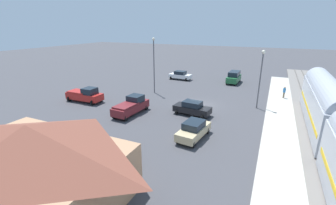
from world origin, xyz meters
TOP-DOWN VIEW (x-y plane):
  - ground_plane at (0.00, 0.00)m, footprint 200.00×200.00m
  - railway_track at (-14.00, 0.00)m, footprint 4.80×70.00m
  - platform at (-10.00, 0.00)m, footprint 3.20×46.00m
  - station_building at (4.00, 22.00)m, footprint 11.82×8.15m
  - pedestrian_on_platform at (-10.45, -7.24)m, footprint 0.36×0.36m
  - suv_green at (-1.90, -15.14)m, footprint 2.12×4.96m
  - pickup_maroon at (6.81, 6.93)m, footprint 2.28×5.51m
  - sedan_white at (8.51, -13.63)m, footprint 4.58×2.44m
  - sedan_black at (-0.17, 4.16)m, footprint 4.65×2.59m
  - sedan_tan at (-2.36, 10.05)m, footprint 2.33×4.68m
  - pickup_red at (15.48, 5.64)m, footprint 5.42×2.52m
  - light_pole_near_platform at (-7.20, -1.76)m, footprint 0.44×0.44m
  - light_pole_lot_center at (8.70, -2.76)m, footprint 0.44×0.44m

SIDE VIEW (x-z plane):
  - ground_plane at x=0.00m, z-range 0.00..0.00m
  - railway_track at x=-14.00m, z-range -0.06..0.24m
  - platform at x=-10.00m, z-range 0.00..0.30m
  - sedan_white at x=8.51m, z-range 0.01..1.75m
  - sedan_black at x=-0.17m, z-range 0.01..1.75m
  - sedan_tan at x=-2.36m, z-range 0.01..1.75m
  - pickup_maroon at x=6.81m, z-range -0.04..2.10m
  - pickup_red at x=15.48m, z-range -0.04..2.10m
  - suv_green at x=-1.90m, z-range 0.04..2.26m
  - pedestrian_on_platform at x=-10.45m, z-range 0.43..2.14m
  - station_building at x=4.00m, z-range 0.10..5.12m
  - light_pole_near_platform at x=-7.20m, z-range 0.99..8.58m
  - light_pole_lot_center at x=8.70m, z-range 1.04..9.76m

